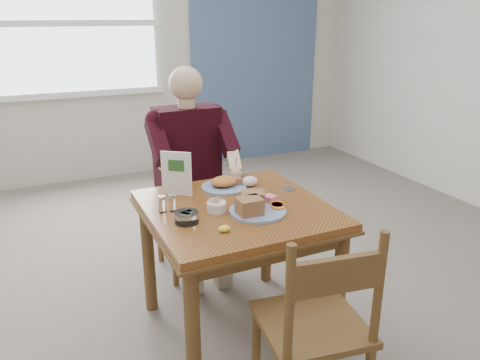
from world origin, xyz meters
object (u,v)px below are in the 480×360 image
chair_far (189,202)px  far_plate (225,184)px  table (237,226)px  near_plate (255,206)px  diner (191,158)px  chair_near (316,328)px

chair_far → far_plate: (0.05, -0.53, 0.30)m
table → chair_far: size_ratio=0.97×
near_plate → far_plate: (-0.00, 0.38, -0.01)m
diner → near_plate: (0.05, -0.82, -0.03)m
table → near_plate: near_plate is taller
chair_far → near_plate: bearing=-86.9°
table → chair_near: (0.03, -0.71, -0.16)m
chair_far → near_plate: chair_far is taller
chair_near → diner: size_ratio=0.69×
chair_near → far_plate: 1.03m
chair_near → near_plate: bearing=88.3°
chair_near → near_plate: chair_near is taller
diner → near_plate: bearing=-86.6°
chair_far → far_plate: size_ratio=3.16×
diner → near_plate: size_ratio=4.22×
table → chair_near: bearing=-87.4°
chair_far → chair_near: (0.03, -1.51, 0.00)m
table → chair_far: (0.00, 0.80, -0.16)m
table → chair_far: bearing=90.0°
diner → far_plate: diner is taller
near_plate → far_plate: 0.38m
near_plate → far_plate: size_ratio=1.09×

